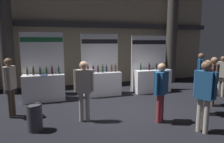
{
  "coord_description": "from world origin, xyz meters",
  "views": [
    {
      "loc": [
        -2.29,
        -5.84,
        2.3
      ],
      "look_at": [
        -0.16,
        1.01,
        1.17
      ],
      "focal_mm": 31.94,
      "sensor_mm": 36.0,
      "label": 1
    }
  ],
  "objects_px": {
    "exhibitor_booth_0": "(44,84)",
    "exhibitor_booth_1": "(102,80)",
    "visitor_8": "(200,70)",
    "exhibitor_booth_2": "(151,78)",
    "trash_bin": "(35,118)",
    "visitor_1": "(161,87)",
    "visitor_0": "(205,90)",
    "visitor_2": "(206,83)",
    "visitor_4": "(222,73)",
    "visitor_5": "(10,82)",
    "visitor_3": "(84,86)",
    "visitor_6": "(213,78)"
  },
  "relations": [
    {
      "from": "exhibitor_booth_2",
      "to": "visitor_4",
      "type": "relative_size",
      "value": 1.5
    },
    {
      "from": "visitor_1",
      "to": "trash_bin",
      "type": "bearing_deg",
      "value": 140.36
    },
    {
      "from": "exhibitor_booth_0",
      "to": "visitor_3",
      "type": "bearing_deg",
      "value": -65.11
    },
    {
      "from": "exhibitor_booth_0",
      "to": "trash_bin",
      "type": "bearing_deg",
      "value": -93.72
    },
    {
      "from": "visitor_0",
      "to": "visitor_1",
      "type": "xyz_separation_m",
      "value": [
        -0.66,
        0.9,
        -0.09
      ]
    },
    {
      "from": "visitor_1",
      "to": "visitor_5",
      "type": "xyz_separation_m",
      "value": [
        -4.07,
        1.66,
        0.06
      ]
    },
    {
      "from": "exhibitor_booth_2",
      "to": "visitor_0",
      "type": "height_order",
      "value": "exhibitor_booth_2"
    },
    {
      "from": "exhibitor_booth_1",
      "to": "visitor_8",
      "type": "height_order",
      "value": "exhibitor_booth_1"
    },
    {
      "from": "visitor_4",
      "to": "visitor_8",
      "type": "height_order",
      "value": "visitor_8"
    },
    {
      "from": "exhibitor_booth_2",
      "to": "trash_bin",
      "type": "relative_size",
      "value": 3.61
    },
    {
      "from": "visitor_0",
      "to": "visitor_6",
      "type": "bearing_deg",
      "value": 101.57
    },
    {
      "from": "visitor_1",
      "to": "visitor_2",
      "type": "distance_m",
      "value": 1.65
    },
    {
      "from": "exhibitor_booth_1",
      "to": "visitor_6",
      "type": "height_order",
      "value": "exhibitor_booth_1"
    },
    {
      "from": "visitor_8",
      "to": "visitor_2",
      "type": "bearing_deg",
      "value": 10.11
    },
    {
      "from": "visitor_1",
      "to": "visitor_4",
      "type": "relative_size",
      "value": 1.01
    },
    {
      "from": "trash_bin",
      "to": "visitor_8",
      "type": "distance_m",
      "value": 6.66
    },
    {
      "from": "visitor_2",
      "to": "visitor_5",
      "type": "xyz_separation_m",
      "value": [
        -5.72,
        1.55,
        0.05
      ]
    },
    {
      "from": "exhibitor_booth_0",
      "to": "visitor_1",
      "type": "relative_size",
      "value": 1.55
    },
    {
      "from": "visitor_6",
      "to": "visitor_8",
      "type": "relative_size",
      "value": 0.98
    },
    {
      "from": "visitor_4",
      "to": "visitor_3",
      "type": "bearing_deg",
      "value": -114.43
    },
    {
      "from": "visitor_2",
      "to": "visitor_3",
      "type": "distance_m",
      "value": 3.72
    },
    {
      "from": "visitor_0",
      "to": "visitor_2",
      "type": "bearing_deg",
      "value": 105.74
    },
    {
      "from": "exhibitor_booth_2",
      "to": "visitor_8",
      "type": "relative_size",
      "value": 1.41
    },
    {
      "from": "exhibitor_booth_1",
      "to": "visitor_1",
      "type": "height_order",
      "value": "exhibitor_booth_1"
    },
    {
      "from": "visitor_5",
      "to": "visitor_0",
      "type": "bearing_deg",
      "value": -97.58
    },
    {
      "from": "exhibitor_booth_0",
      "to": "visitor_6",
      "type": "height_order",
      "value": "exhibitor_booth_0"
    },
    {
      "from": "visitor_3",
      "to": "visitor_1",
      "type": "bearing_deg",
      "value": -9.75
    },
    {
      "from": "trash_bin",
      "to": "visitor_3",
      "type": "xyz_separation_m",
      "value": [
        1.31,
        0.22,
        0.69
      ]
    },
    {
      "from": "exhibitor_booth_0",
      "to": "visitor_8",
      "type": "xyz_separation_m",
      "value": [
        6.26,
        -1.1,
        0.41
      ]
    },
    {
      "from": "exhibitor_booth_1",
      "to": "visitor_2",
      "type": "bearing_deg",
      "value": -51.28
    },
    {
      "from": "visitor_3",
      "to": "visitor_4",
      "type": "distance_m",
      "value": 5.87
    },
    {
      "from": "visitor_1",
      "to": "visitor_0",
      "type": "bearing_deg",
      "value": -85.42
    },
    {
      "from": "exhibitor_booth_2",
      "to": "visitor_3",
      "type": "height_order",
      "value": "exhibitor_booth_2"
    },
    {
      "from": "exhibitor_booth_2",
      "to": "visitor_8",
      "type": "bearing_deg",
      "value": -32.5
    },
    {
      "from": "exhibitor_booth_1",
      "to": "visitor_3",
      "type": "relative_size",
      "value": 1.48
    },
    {
      "from": "visitor_4",
      "to": "exhibitor_booth_0",
      "type": "bearing_deg",
      "value": -135.87
    },
    {
      "from": "visitor_4",
      "to": "trash_bin",
      "type": "bearing_deg",
      "value": -114.27
    },
    {
      "from": "visitor_2",
      "to": "visitor_5",
      "type": "height_order",
      "value": "visitor_5"
    },
    {
      "from": "trash_bin",
      "to": "visitor_3",
      "type": "relative_size",
      "value": 0.4
    },
    {
      "from": "exhibitor_booth_2",
      "to": "visitor_0",
      "type": "distance_m",
      "value": 4.11
    },
    {
      "from": "visitor_5",
      "to": "visitor_8",
      "type": "bearing_deg",
      "value": -66.18
    },
    {
      "from": "exhibitor_booth_2",
      "to": "visitor_1",
      "type": "relative_size",
      "value": 1.49
    },
    {
      "from": "visitor_6",
      "to": "visitor_8",
      "type": "distance_m",
      "value": 1.46
    },
    {
      "from": "visitor_2",
      "to": "visitor_8",
      "type": "bearing_deg",
      "value": -7.18
    },
    {
      "from": "exhibitor_booth_0",
      "to": "exhibitor_booth_1",
      "type": "relative_size",
      "value": 1.01
    },
    {
      "from": "visitor_6",
      "to": "visitor_8",
      "type": "height_order",
      "value": "visitor_8"
    },
    {
      "from": "exhibitor_booth_1",
      "to": "visitor_5",
      "type": "distance_m",
      "value": 3.6
    },
    {
      "from": "exhibitor_booth_0",
      "to": "visitor_4",
      "type": "height_order",
      "value": "exhibitor_booth_0"
    },
    {
      "from": "exhibitor_booth_1",
      "to": "trash_bin",
      "type": "relative_size",
      "value": 3.71
    },
    {
      "from": "trash_bin",
      "to": "exhibitor_booth_2",
      "type": "bearing_deg",
      "value": 29.24
    }
  ]
}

